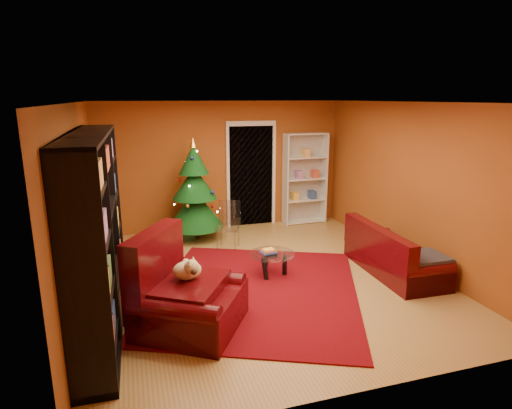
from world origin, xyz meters
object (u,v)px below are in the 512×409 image
object	(u,v)px
sofa	(396,249)
white_bookshelf	(305,179)
coffee_table	(272,264)
dog	(187,270)
gift_box_teal	(168,234)
gift_box_green	(187,234)
acrylic_chair	(228,228)
media_unit	(96,233)
christmas_tree	(195,191)
armchair	(190,291)
gift_box_red	(161,230)
rug	(257,291)

from	to	relation	value
sofa	white_bookshelf	bearing A→B (deg)	6.47
sofa	coffee_table	world-z (taller)	sofa
dog	sofa	size ratio (longest dim) A/B	0.22
gift_box_teal	dog	world-z (taller)	dog
gift_box_green	acrylic_chair	distance (m)	1.00
white_bookshelf	coffee_table	xyz separation A→B (m)	(-1.61, -2.54, -0.78)
gift_box_teal	coffee_table	world-z (taller)	coffee_table
white_bookshelf	sofa	size ratio (longest dim) A/B	1.11
dog	white_bookshelf	bearing A→B (deg)	-8.15
media_unit	christmas_tree	bearing A→B (deg)	62.29
media_unit	dog	world-z (taller)	media_unit
white_bookshelf	gift_box_green	bearing A→B (deg)	-171.60
christmas_tree	coffee_table	size ratio (longest dim) A/B	2.77
armchair	acrylic_chair	xyz separation A→B (m)	(1.05, 2.55, -0.09)
gift_box_red	christmas_tree	bearing A→B (deg)	-32.90
christmas_tree	coffee_table	xyz separation A→B (m)	(0.83, -2.12, -0.76)
armchair	gift_box_red	bearing A→B (deg)	32.65
gift_box_red	sofa	xyz separation A→B (m)	(3.35, -2.97, 0.29)
acrylic_chair	sofa	bearing A→B (deg)	-14.34
gift_box_teal	acrylic_chair	world-z (taller)	acrylic_chair
christmas_tree	dog	size ratio (longest dim) A/B	4.89
gift_box_teal	dog	size ratio (longest dim) A/B	0.68
christmas_tree	acrylic_chair	world-z (taller)	christmas_tree
sofa	acrylic_chair	bearing A→B (deg)	52.43
armchair	dog	bearing A→B (deg)	45.00
white_bookshelf	gift_box_red	bearing A→B (deg)	178.93
gift_box_green	sofa	distance (m)	3.85
dog	armchair	bearing A→B (deg)	-135.00
media_unit	sofa	xyz separation A→B (m)	(4.29, 0.30, -0.76)
sofa	coffee_table	distance (m)	1.94
rug	white_bookshelf	bearing A→B (deg)	56.44
rug	gift_box_teal	size ratio (longest dim) A/B	11.91
rug	christmas_tree	world-z (taller)	christmas_tree
gift_box_green	dog	bearing A→B (deg)	-97.41
christmas_tree	gift_box_green	size ratio (longest dim) A/B	8.23
coffee_table	acrylic_chair	world-z (taller)	acrylic_chair
coffee_table	white_bookshelf	bearing A→B (deg)	57.63
coffee_table	christmas_tree	bearing A→B (deg)	111.28
gift_box_red	white_bookshelf	distance (m)	3.21
coffee_table	gift_box_teal	bearing A→B (deg)	122.66
rug	gift_box_green	xyz separation A→B (m)	(-0.63, 2.56, 0.11)
gift_box_green	sofa	size ratio (longest dim) A/B	0.13
media_unit	coffee_table	distance (m)	2.70
dog	acrylic_chair	size ratio (longest dim) A/B	0.52
rug	media_unit	distance (m)	2.35
rug	gift_box_red	bearing A→B (deg)	110.01
christmas_tree	gift_box_green	xyz separation A→B (m)	(-0.19, -0.02, -0.83)
rug	media_unit	world-z (taller)	media_unit
gift_box_green	sofa	world-z (taller)	sofa
gift_box_red	armchair	world-z (taller)	armchair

